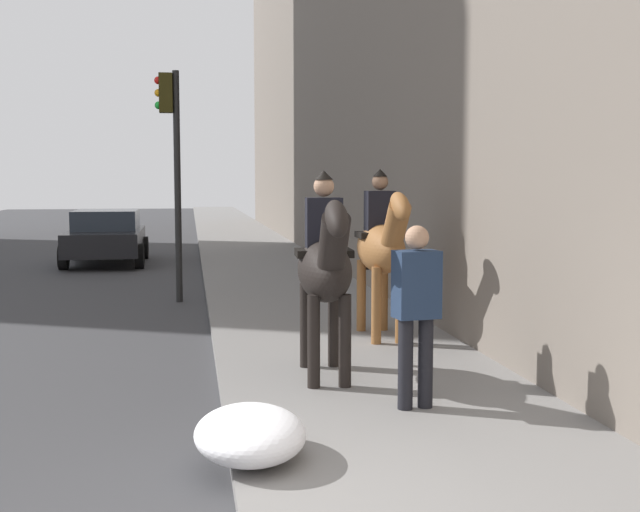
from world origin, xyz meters
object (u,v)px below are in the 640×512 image
traffic_light_near_curb (172,149)px  mounted_horse_near (325,266)px  mounted_horse_far (382,246)px  pedestrian_greeting (416,304)px  car_near_lane (106,236)px

traffic_light_near_curb → mounted_horse_near: bearing=-165.1°
mounted_horse_far → pedestrian_greeting: (-3.24, 0.48, -0.27)m
mounted_horse_far → car_near_lane: (11.52, 4.74, -0.60)m
mounted_horse_near → mounted_horse_far: mounted_horse_far is taller
mounted_horse_near → car_near_lane: mounted_horse_near is taller
mounted_horse_near → pedestrian_greeting: mounted_horse_near is taller
pedestrian_greeting → car_near_lane: bearing=9.2°
mounted_horse_near → traffic_light_near_curb: (6.38, 1.70, 1.47)m
mounted_horse_near → traffic_light_near_curb: 6.76m
mounted_horse_near → car_near_lane: bearing=-161.8°
car_near_lane → mounted_horse_near: bearing=14.5°
mounted_horse_far → pedestrian_greeting: bearing=-8.4°
mounted_horse_far → traffic_light_near_curb: size_ratio=0.54×
pedestrian_greeting → car_near_lane: 15.36m
mounted_horse_far → car_near_lane: 12.47m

